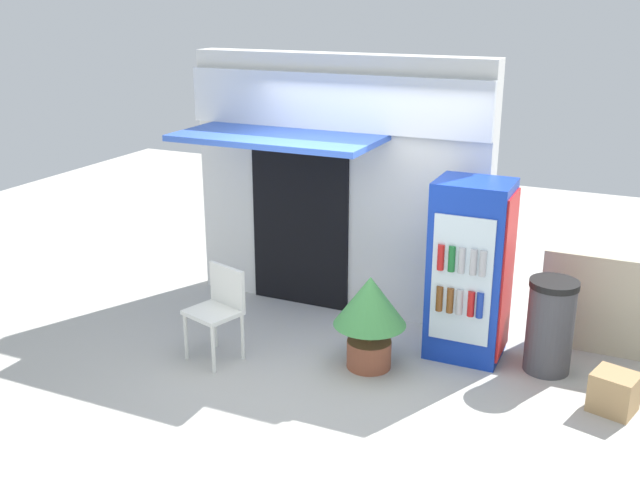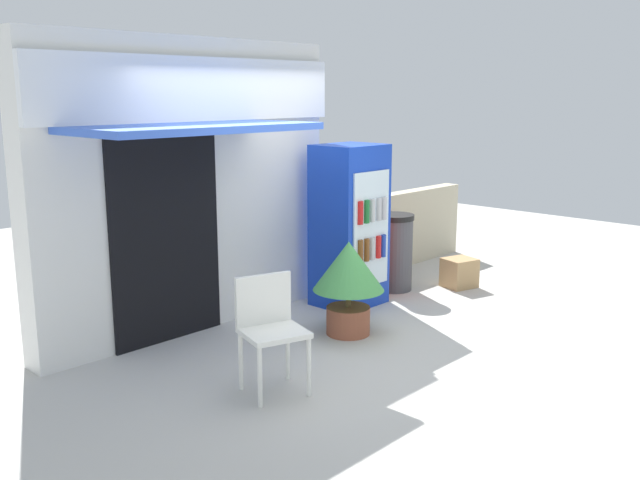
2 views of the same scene
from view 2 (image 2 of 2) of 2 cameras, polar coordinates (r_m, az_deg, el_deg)
ground at (r=6.34m, az=2.00°, el=-9.04°), size 16.00×16.00×0.00m
storefront_building at (r=6.76m, az=-10.59°, el=4.72°), size 3.30×1.32×2.77m
drink_cooler at (r=7.52m, az=2.49°, el=1.18°), size 0.72×0.64×1.73m
plastic_chair at (r=5.42m, az=-4.13°, el=-6.74°), size 0.56×0.54×0.90m
potted_plant_near_shop at (r=6.62m, az=2.34°, el=-2.92°), size 0.68×0.68×0.90m
trash_bin at (r=8.19m, az=6.05°, el=-0.97°), size 0.45×0.45×0.89m
stone_boundary_wall at (r=9.35m, az=6.65°, el=0.90°), size 2.38×0.21×0.98m
cardboard_box at (r=8.47m, az=11.27°, el=-2.63°), size 0.42×0.40×0.34m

